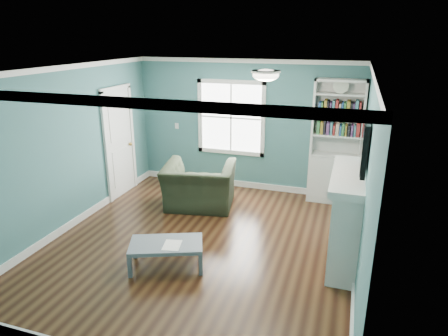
% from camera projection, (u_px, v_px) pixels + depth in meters
% --- Properties ---
extents(floor, '(5.00, 5.00, 0.00)m').
position_uv_depth(floor, '(201.00, 243.00, 6.13)').
color(floor, black).
rests_on(floor, ground).
extents(room_walls, '(5.00, 5.00, 5.00)m').
position_uv_depth(room_walls, '(199.00, 143.00, 5.62)').
color(room_walls, '#3F7377').
rests_on(room_walls, ground).
extents(trim, '(4.50, 5.00, 2.60)m').
position_uv_depth(trim, '(200.00, 166.00, 5.73)').
color(trim, white).
rests_on(trim, ground).
extents(window, '(1.40, 0.06, 1.50)m').
position_uv_depth(window, '(231.00, 118.00, 7.99)').
color(window, white).
rests_on(window, room_walls).
extents(bookshelf, '(0.90, 0.35, 2.31)m').
position_uv_depth(bookshelf, '(335.00, 155.00, 7.38)').
color(bookshelf, silver).
rests_on(bookshelf, ground).
extents(fireplace, '(0.44, 1.58, 1.30)m').
position_uv_depth(fireplace, '(347.00, 218.00, 5.49)').
color(fireplace, black).
rests_on(fireplace, ground).
extents(tv, '(0.06, 1.10, 0.65)m').
position_uv_depth(tv, '(365.00, 142.00, 5.11)').
color(tv, black).
rests_on(tv, fireplace).
extents(door, '(0.12, 0.98, 2.17)m').
position_uv_depth(door, '(119.00, 141.00, 7.70)').
color(door, silver).
rests_on(door, ground).
extents(ceiling_fixture, '(0.38, 0.38, 0.15)m').
position_uv_depth(ceiling_fixture, '(266.00, 74.00, 5.14)').
color(ceiling_fixture, white).
rests_on(ceiling_fixture, room_walls).
extents(light_switch, '(0.08, 0.01, 0.12)m').
position_uv_depth(light_switch, '(177.00, 126.00, 8.42)').
color(light_switch, white).
rests_on(light_switch, room_walls).
extents(recliner, '(1.38, 1.03, 1.09)m').
position_uv_depth(recliner, '(199.00, 179.00, 7.25)').
color(recliner, black).
rests_on(recliner, ground).
extents(coffee_table, '(1.11, 0.86, 0.36)m').
position_uv_depth(coffee_table, '(166.00, 246.00, 5.42)').
color(coffee_table, '#4E535E').
rests_on(coffee_table, ground).
extents(paper_sheet, '(0.29, 0.33, 0.00)m').
position_uv_depth(paper_sheet, '(172.00, 245.00, 5.34)').
color(paper_sheet, white).
rests_on(paper_sheet, coffee_table).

